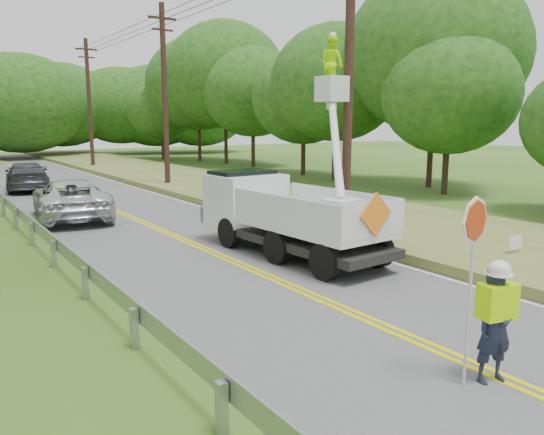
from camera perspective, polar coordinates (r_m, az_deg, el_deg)
ground at (r=8.82m, az=23.27°, el=-15.56°), size 140.00×140.00×0.00m
road at (r=19.74m, az=-13.11°, el=-0.81°), size 7.20×96.00×0.03m
guardrail at (r=19.51m, az=-25.22°, el=-0.04°), size 0.18×48.00×0.77m
utility_poles at (r=24.29m, az=-4.91°, el=13.92°), size 1.60×43.30×10.00m
tall_grass_verge at (r=23.16m, az=3.49°, el=1.41°), size 7.00×96.00×0.30m
treeline_right at (r=38.54m, az=2.70°, el=14.56°), size 12.20×51.30×12.33m
flagger at (r=8.26m, az=22.88°, el=-9.86°), size 1.10×0.53×2.72m
bucket_truck at (r=15.58m, az=0.69°, el=1.98°), size 4.16×6.45×6.30m
suv_silver at (r=21.77m, az=-20.84°, el=1.89°), size 3.33×5.87×1.55m
suv_darkgrey at (r=31.86m, az=-24.87°, el=4.05°), size 2.83×5.48×1.52m
yard_sign at (r=15.39m, az=24.72°, el=-2.56°), size 0.53×0.07×0.76m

